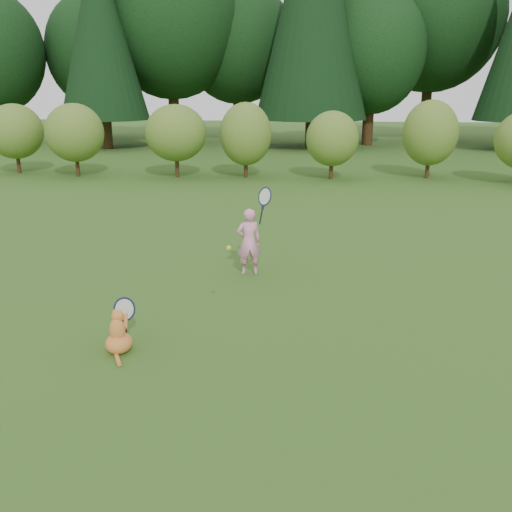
# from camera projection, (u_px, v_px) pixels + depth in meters

# --- Properties ---
(ground) EXTENTS (100.00, 100.00, 0.00)m
(ground) POSITION_uv_depth(u_px,v_px,m) (234.00, 320.00, 7.88)
(ground) COLOR #2D4A14
(ground) RESTS_ON ground
(shrub_row) EXTENTS (28.00, 3.00, 2.80)m
(shrub_row) POSITION_uv_depth(u_px,v_px,m) (295.00, 138.00, 19.85)
(shrub_row) COLOR #5A6E22
(shrub_row) RESTS_ON ground
(child) EXTENTS (0.70, 0.50, 1.71)m
(child) POSITION_uv_depth(u_px,v_px,m) (249.00, 240.00, 9.68)
(child) COLOR pink
(child) RESTS_ON ground
(cat) EXTENTS (0.39, 0.72, 0.75)m
(cat) POSITION_uv_depth(u_px,v_px,m) (118.00, 330.00, 6.88)
(cat) COLOR orange
(cat) RESTS_ON ground
(tennis_ball) EXTENTS (0.07, 0.07, 0.07)m
(tennis_ball) POSITION_uv_depth(u_px,v_px,m) (229.00, 248.00, 7.30)
(tennis_ball) COLOR #C5E01A
(tennis_ball) RESTS_ON ground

